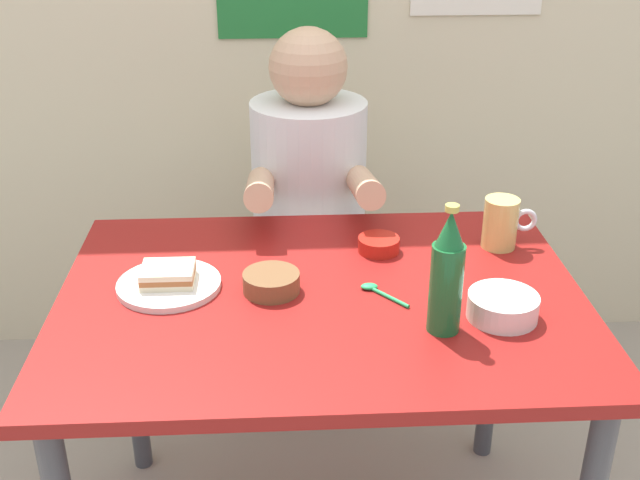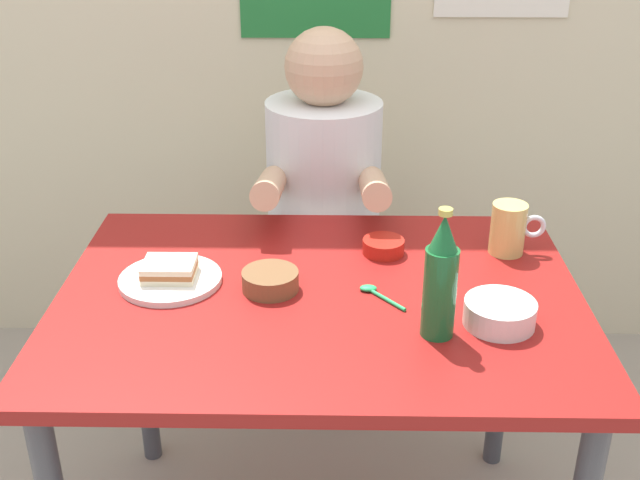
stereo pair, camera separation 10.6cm
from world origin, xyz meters
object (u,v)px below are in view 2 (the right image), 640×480
Objects in this scene: dining_table at (320,331)px; beer_bottle at (441,280)px; stool at (323,302)px; person_seated at (323,175)px; plate_orange at (170,279)px; sandwich at (169,269)px; beer_mug at (509,229)px; condiment_bowl_brown at (270,280)px.

dining_table is 4.20× the size of beer_bottle.
stool is 0.42m from person_seated.
plate_orange reaches higher than stool.
plate_orange is at bearing 160.66° from beer_bottle.
sandwich reaches higher than plate_orange.
beer_bottle reaches higher than stool.
stool is 3.57× the size of beer_mug.
sandwich is (0.00, 0.00, 0.02)m from plate_orange.
person_seated is at bearing 61.03° from plate_orange.
sandwich is at bearing 172.65° from dining_table.
dining_table is at bearing -89.86° from stool.
plate_orange is 0.22m from condiment_bowl_brown.
beer_bottle is (0.23, -0.15, 0.21)m from dining_table.
dining_table is 1.53× the size of person_seated.
beer_mug is at bearing -44.28° from person_seated.
beer_mug reaches higher than condiment_bowl_brown.
beer_mug is at bearing 11.84° from sandwich.
plate_orange is 0.77m from beer_mug.
person_seated is 5.71× the size of beer_mug.
plate_orange is (-0.32, 0.04, 0.10)m from dining_table.
sandwich is (-0.32, 0.04, 0.13)m from dining_table.
stool is at bearing 134.96° from beer_mug.
beer_mug is (0.43, -0.42, 0.03)m from person_seated.
person_seated is 6.00× the size of condiment_bowl_brown.
dining_table is at bearing -8.25° from condiment_bowl_brown.
person_seated is 0.61m from condiment_bowl_brown.
stool is 0.79m from sandwich.
dining_table is 5.00× the size of plate_orange.
beer_mug is 0.57m from condiment_bowl_brown.
sandwich is (-0.32, -0.59, 0.42)m from stool.
dining_table is 0.50m from beer_mug.
person_seated reaches higher than beer_mug.
beer_bottle reaches higher than dining_table.
beer_mug reaches higher than stool.
beer_bottle is 2.18× the size of condiment_bowl_brown.
sandwich reaches higher than dining_table.
plate_orange is at bearing 173.09° from condiment_bowl_brown.
sandwich reaches higher than condiment_bowl_brown.
condiment_bowl_brown reaches higher than dining_table.
beer_bottle is at bearing -120.01° from beer_mug.
person_seated is at bearing 106.54° from beer_bottle.
plate_orange is at bearing -168.16° from beer_mug.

